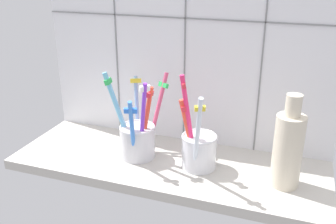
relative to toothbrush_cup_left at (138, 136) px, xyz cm
name	(u,v)px	position (x,y,z in cm)	size (l,w,h in cm)	color
counter_slab	(168,165)	(6.55, -0.31, -5.57)	(64.00, 22.00, 2.00)	#BCB7AD
tile_wall_back	(186,50)	(6.55, 11.68, 15.93)	(64.00, 2.20, 45.00)	white
toothbrush_cup_left	(138,136)	(0.00, 0.00, 0.00)	(11.64, 13.24, 18.04)	silver
toothbrush_cup_right	(198,147)	(12.99, -0.30, -0.33)	(7.56, 11.68, 19.19)	silver
ceramic_vase	(288,148)	(29.61, -1.33, 2.88)	(5.22, 5.22, 17.52)	beige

